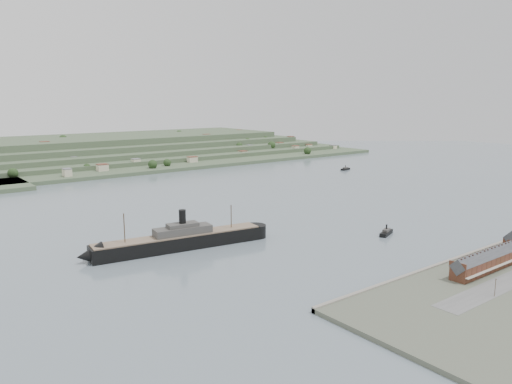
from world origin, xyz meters
TOP-DOWN VIEW (x-y plane):
  - ground at (0.00, 0.00)m, footprint 1400.00×1400.00m
  - terrace_row at (-10.00, -168.02)m, footprint 55.60×9.80m
  - far_peninsula at (27.91, 393.10)m, footprint 760.00×309.00m
  - steamship at (-112.06, -38.79)m, footprint 112.88×28.18m
  - tugboat at (8.26, -92.98)m, footprint 15.64×9.16m
  - ferry_east at (204.23, 119.66)m, footprint 15.89×7.30m

SIDE VIEW (x-z plane):
  - ground at x=0.00m, z-range 0.00..0.00m
  - ferry_east at x=204.23m, z-range -1.49..4.26m
  - tugboat at x=8.26m, z-range -1.75..5.09m
  - steamship at x=-112.06m, z-range -8.56..18.58m
  - terrace_row at x=-10.00m, z-range 1.30..12.38m
  - far_peninsula at x=27.91m, z-range -3.12..26.88m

